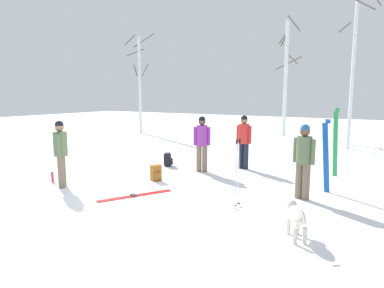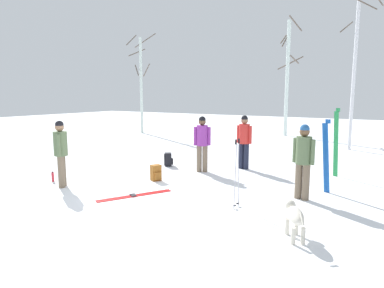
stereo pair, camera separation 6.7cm
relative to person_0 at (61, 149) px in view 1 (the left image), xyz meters
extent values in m
plane|color=white|center=(2.06, -0.02, -0.98)|extent=(60.00, 60.00, 0.00)
cylinder|color=#72604C|center=(0.06, -0.07, -0.57)|extent=(0.16, 0.16, 0.82)
cylinder|color=#72604C|center=(-0.06, 0.07, -0.57)|extent=(0.16, 0.16, 0.82)
cylinder|color=#566B47|center=(0.00, 0.00, 0.15)|extent=(0.34, 0.34, 0.62)
sphere|color=#997051|center=(0.00, 0.00, 0.57)|extent=(0.22, 0.22, 0.22)
sphere|color=black|center=(0.00, 0.00, 0.63)|extent=(0.21, 0.21, 0.21)
cylinder|color=#566B47|center=(0.14, -0.16, 0.13)|extent=(0.10, 0.10, 0.56)
cylinder|color=#566B47|center=(-0.14, 0.16, 0.13)|extent=(0.10, 0.10, 0.56)
cylinder|color=#72604C|center=(2.16, 3.32, -0.57)|extent=(0.16, 0.16, 0.82)
cylinder|color=#72604C|center=(2.32, 3.40, -0.57)|extent=(0.16, 0.16, 0.82)
cylinder|color=purple|center=(2.24, 3.36, 0.15)|extent=(0.34, 0.34, 0.62)
sphere|color=brown|center=(2.24, 3.36, 0.57)|extent=(0.22, 0.22, 0.22)
sphere|color=black|center=(2.24, 3.36, 0.63)|extent=(0.21, 0.21, 0.21)
cylinder|color=purple|center=(2.05, 3.27, 0.13)|extent=(0.10, 0.10, 0.56)
cylinder|color=purple|center=(2.43, 3.45, 0.13)|extent=(0.10, 0.10, 0.56)
cylinder|color=#72604C|center=(5.63, 2.15, -0.57)|extent=(0.16, 0.16, 0.82)
cylinder|color=#72604C|center=(5.45, 2.19, -0.57)|extent=(0.16, 0.16, 0.82)
cylinder|color=#566B47|center=(5.54, 2.17, 0.15)|extent=(0.34, 0.34, 0.62)
sphere|color=brown|center=(5.54, 2.17, 0.57)|extent=(0.22, 0.22, 0.22)
sphere|color=#265999|center=(5.54, 2.17, 0.63)|extent=(0.21, 0.21, 0.21)
cylinder|color=#566B47|center=(5.74, 2.12, 0.13)|extent=(0.10, 0.10, 0.56)
cylinder|color=#566B47|center=(5.33, 2.22, 0.13)|extent=(0.10, 0.10, 0.56)
cylinder|color=#1E2338|center=(3.08, 4.44, -0.57)|extent=(0.16, 0.16, 0.82)
cylinder|color=#1E2338|center=(3.26, 4.42, -0.57)|extent=(0.16, 0.16, 0.82)
cylinder|color=red|center=(3.17, 4.43, 0.15)|extent=(0.34, 0.34, 0.62)
sphere|color=#997051|center=(3.17, 4.43, 0.57)|extent=(0.22, 0.22, 0.22)
sphere|color=black|center=(3.17, 4.43, 0.63)|extent=(0.21, 0.21, 0.21)
cylinder|color=red|center=(2.96, 4.45, 0.13)|extent=(0.10, 0.10, 0.56)
cylinder|color=red|center=(3.38, 4.41, 0.13)|extent=(0.10, 0.10, 0.56)
ellipsoid|color=beige|center=(5.97, -0.09, -0.57)|extent=(0.49, 0.63, 0.26)
sphere|color=beige|center=(5.81, 0.20, -0.51)|extent=(0.18, 0.18, 0.18)
ellipsoid|color=beige|center=(5.78, 0.25, -0.53)|extent=(0.10, 0.12, 0.06)
cylinder|color=beige|center=(6.15, -0.40, -0.49)|extent=(0.13, 0.18, 0.17)
cylinder|color=beige|center=(5.81, 0.04, -0.84)|extent=(0.07, 0.07, 0.28)
cylinder|color=beige|center=(5.94, 0.12, -0.84)|extent=(0.07, 0.07, 0.28)
cylinder|color=beige|center=(6.00, -0.30, -0.84)|extent=(0.07, 0.07, 0.28)
cylinder|color=beige|center=(6.14, -0.22, -0.84)|extent=(0.07, 0.07, 0.28)
cube|color=green|center=(5.78, 4.91, -0.03)|extent=(0.15, 0.06, 1.89)
cube|color=green|center=(5.78, 4.91, 0.95)|extent=(0.06, 0.03, 0.10)
cube|color=green|center=(5.84, 4.90, -0.03)|extent=(0.15, 0.06, 1.89)
cube|color=green|center=(5.84, 4.90, 0.95)|extent=(0.06, 0.03, 0.10)
cube|color=blue|center=(5.84, 3.04, -0.13)|extent=(0.20, 0.02, 1.69)
cube|color=blue|center=(5.84, 3.04, 0.75)|extent=(0.06, 0.02, 0.10)
cube|color=blue|center=(5.90, 3.04, -0.13)|extent=(0.20, 0.02, 1.69)
cube|color=blue|center=(5.90, 3.04, 0.75)|extent=(0.06, 0.02, 0.10)
cube|color=red|center=(2.09, 0.39, -0.97)|extent=(0.94, 1.63, 0.02)
cube|color=#333338|center=(2.07, 0.34, -0.95)|extent=(0.11, 0.14, 0.03)
cube|color=red|center=(2.18, 0.34, -0.97)|extent=(0.94, 1.63, 0.02)
cube|color=#333338|center=(2.15, 0.29, -0.95)|extent=(0.11, 0.14, 0.03)
cylinder|color=#B2B2BC|center=(4.51, 0.92, -0.30)|extent=(0.02, 0.10, 1.36)
cylinder|color=black|center=(4.51, 0.92, 0.43)|extent=(0.04, 0.04, 0.10)
cylinder|color=black|center=(4.51, 0.92, -0.91)|extent=(0.07, 0.07, 0.01)
cylinder|color=#B2B2BC|center=(4.51, 0.76, -0.30)|extent=(0.02, 0.10, 1.36)
cylinder|color=black|center=(4.51, 0.76, 0.43)|extent=(0.04, 0.04, 0.10)
cylinder|color=black|center=(4.51, 0.76, -0.91)|extent=(0.07, 0.07, 0.01)
cube|color=#99591E|center=(1.67, 1.77, -0.76)|extent=(0.29, 0.32, 0.44)
cube|color=#99591E|center=(1.79, 1.71, -0.83)|extent=(0.14, 0.20, 0.20)
cube|color=black|center=(1.54, 1.75, -0.76)|extent=(0.04, 0.04, 0.37)
cube|color=black|center=(1.60, 1.88, -0.76)|extent=(0.04, 0.04, 0.37)
cube|color=black|center=(0.86, 3.49, -0.76)|extent=(0.32, 0.33, 0.44)
cube|color=black|center=(0.96, 3.58, -0.83)|extent=(0.17, 0.19, 0.20)
cube|color=black|center=(0.82, 3.36, -0.76)|extent=(0.04, 0.04, 0.37)
cube|color=black|center=(0.72, 3.47, -0.76)|extent=(0.04, 0.04, 0.37)
cylinder|color=red|center=(-0.66, 0.19, -0.85)|extent=(0.06, 0.06, 0.26)
cylinder|color=black|center=(-0.66, 0.19, -0.71)|extent=(0.04, 0.04, 0.02)
cylinder|color=silver|center=(-6.15, 10.56, 1.89)|extent=(0.16, 0.16, 5.74)
cylinder|color=brown|center=(-6.28, 10.34, 2.82)|extent=(0.51, 0.32, 0.69)
cylinder|color=brown|center=(-6.64, 10.80, 3.92)|extent=(0.54, 1.01, 0.52)
cylinder|color=brown|center=(-6.01, 10.92, 2.84)|extent=(0.77, 0.35, 0.73)
cylinder|color=brown|center=(-6.33, 11.24, 4.66)|extent=(1.40, 0.41, 0.82)
cylinder|color=brown|center=(-6.73, 10.44, 4.62)|extent=(0.31, 1.21, 0.79)
cylinder|color=silver|center=(1.76, 13.90, 2.25)|extent=(0.20, 0.20, 6.46)
cylinder|color=brown|center=(1.54, 14.00, 4.39)|extent=(0.28, 0.53, 0.73)
cylinder|color=brown|center=(1.70, 14.61, 3.19)|extent=(1.46, 0.19, 0.74)
cylinder|color=brown|center=(2.17, 13.77, 3.30)|extent=(0.32, 0.85, 0.44)
cylinder|color=brown|center=(2.17, 13.66, 5.21)|extent=(0.55, 0.88, 0.77)
cylinder|color=brown|center=(1.46, 13.96, 4.47)|extent=(0.19, 0.68, 0.57)
cylinder|color=silver|center=(5.58, 10.36, 2.97)|extent=(0.14, 0.14, 7.91)
cylinder|color=brown|center=(5.84, 9.94, 4.93)|extent=(0.88, 0.59, 0.49)
cylinder|color=brown|center=(5.14, 10.54, 4.21)|extent=(0.40, 0.91, 0.56)
camera|label=1|loc=(7.21, -5.49, 1.39)|focal=31.43mm
camera|label=2|loc=(7.27, -5.46, 1.39)|focal=31.43mm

